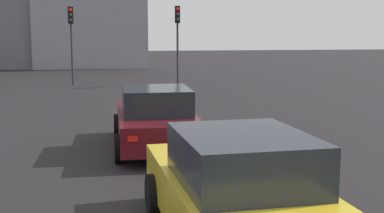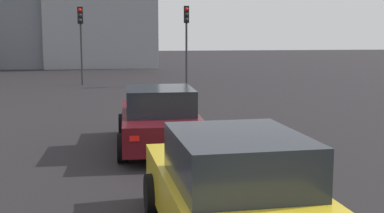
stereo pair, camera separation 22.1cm
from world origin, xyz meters
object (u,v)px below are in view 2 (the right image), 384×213
at_px(car_maroon_lead, 159,119).
at_px(car_yellow_second, 234,193).
at_px(traffic_light_near_right, 81,29).
at_px(traffic_light_near_left, 186,29).

xyz_separation_m(car_maroon_lead, car_yellow_second, (-6.00, -0.39, 0.02)).
relative_size(car_maroon_lead, traffic_light_near_right, 1.06).
bearing_deg(traffic_light_near_left, car_yellow_second, 0.03).
bearing_deg(car_maroon_lead, traffic_light_near_left, -9.33).
xyz_separation_m(car_yellow_second, traffic_light_near_left, (21.11, -2.51, 2.29)).
xyz_separation_m(car_yellow_second, traffic_light_near_right, (22.03, 3.08, 2.26)).
distance_m(traffic_light_near_left, traffic_light_near_right, 5.67).
bearing_deg(car_yellow_second, traffic_light_near_right, 5.80).
distance_m(car_maroon_lead, car_yellow_second, 6.01).
distance_m(car_maroon_lead, traffic_light_near_right, 16.41).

